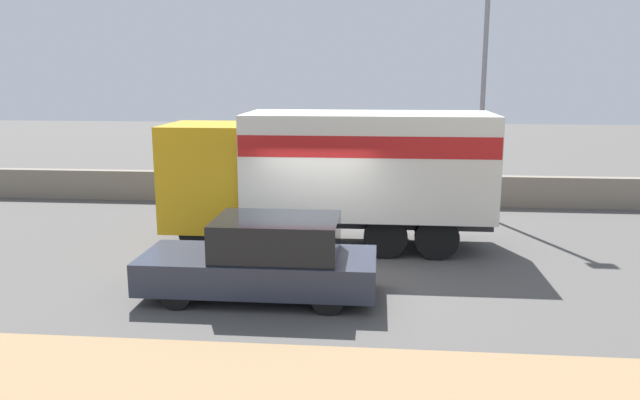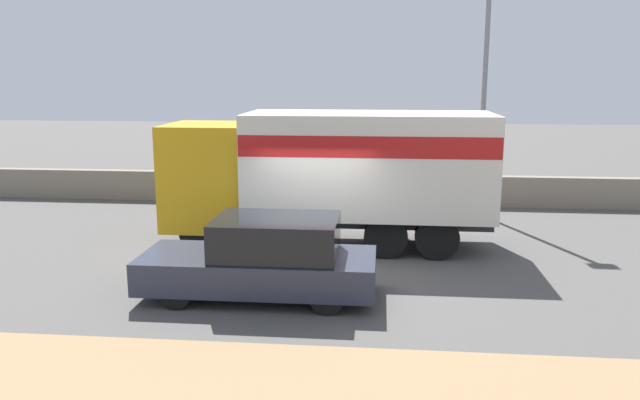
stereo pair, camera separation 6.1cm
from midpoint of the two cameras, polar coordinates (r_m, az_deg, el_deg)
name	(u,v)px [view 2 (the right image)]	position (r m, az deg, el deg)	size (l,w,h in m)	color
ground_plane	(309,280)	(12.52, -0.87, -7.35)	(80.00, 80.00, 0.00)	#514F4C
stone_wall_backdrop	(337,188)	(19.70, 1.61, 1.07)	(60.00, 0.35, 0.95)	gray
street_lamp	(486,63)	(18.40, 15.00, 12.00)	(0.56, 0.28, 7.53)	slate
box_truck	(336,167)	(14.57, 1.57, 3.04)	(7.58, 2.42, 3.16)	gold
car_hatchback	(265,259)	(11.46, -4.94, -5.41)	(4.28, 1.71, 1.49)	#282D3D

